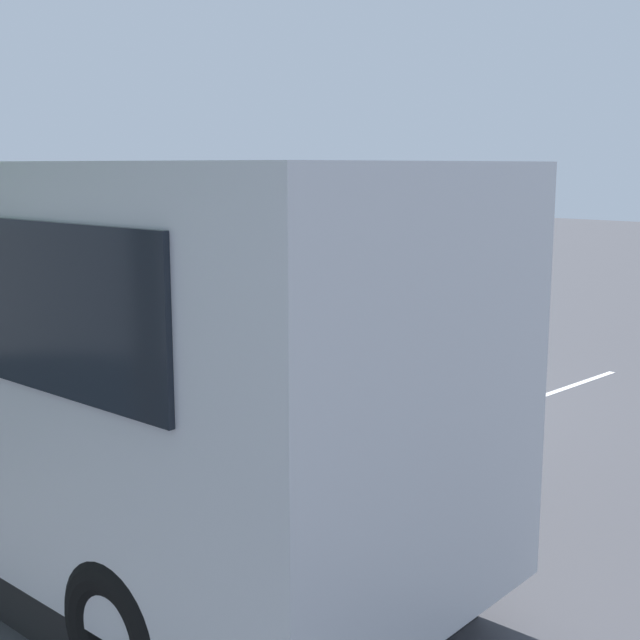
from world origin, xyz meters
The scene contains 11 objects.
ground_plane centered at (0.00, 0.00, 0.00)m, with size 80.00×80.00×0.00m, color #424247.
spectator_far_left centered at (-2.57, 2.10, 1.05)m, with size 0.58×0.36×1.76m.
spectator_left centered at (-1.45, 2.13, 1.07)m, with size 0.58×0.36×1.79m.
spectator_centre centered at (-0.02, 2.38, 1.04)m, with size 0.57×0.32×1.75m.
spectator_right centered at (1.05, 2.15, 1.07)m, with size 0.57×0.32×1.78m.
parked_motorcycle_silver centered at (-1.14, 3.11, 0.48)m, with size 2.05×0.58×0.99m.
stunt_motorcycle centered at (1.11, -2.78, 1.06)m, with size 1.84×0.69×1.93m.
bay_line_b centered at (-2.38, -1.79, 0.00)m, with size 0.26×4.75×0.01m.
bay_line_c centered at (0.54, -1.79, 0.00)m, with size 0.24×4.28×0.01m.
bay_line_d centered at (3.46, -1.79, 0.00)m, with size 0.23×3.88×0.01m.
bay_line_e centered at (6.38, -1.79, 0.00)m, with size 0.26×4.90×0.01m.
Camera 1 is at (-8.28, 8.63, 3.23)m, focal length 48.42 mm.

